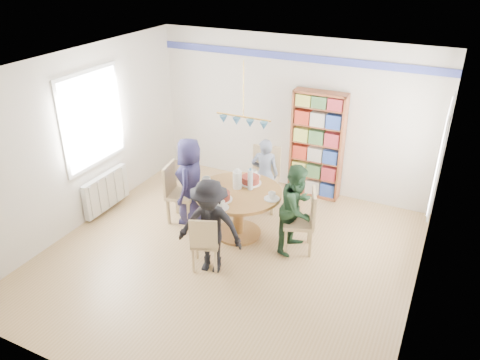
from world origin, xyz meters
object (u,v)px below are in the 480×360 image
Objects in this scene: bookshelf at (317,146)px; person_far at (265,174)px; dining_table at (238,202)px; chair_right at (305,218)px; person_right at (297,208)px; radiator at (106,191)px; person_near at (210,227)px; chair_far at (265,175)px; chair_left at (177,190)px; person_left at (191,181)px; chair_near at (205,241)px.

person_far is at bearing -127.85° from bookshelf.
dining_table is 1.03m from chair_right.
person_right is (0.91, 0.03, 0.11)m from dining_table.
radiator is 0.75× the size of person_right.
chair_right is at bearing 35.13° from person_near.
chair_far is at bearing 51.76° from person_right.
dining_table is at bearing 7.32° from radiator.
radiator is 2.65m from chair_far.
person_right is at bearing 2.08° from dining_table.
bookshelf reaches higher than person_far.
chair_left is 0.71× the size of person_near.
chair_right is at bearing 5.83° from radiator.
person_far is at bearing 28.23° from radiator.
bookshelf is at bearing 67.44° from person_near.
dining_table is at bearing 73.58° from person_left.
bookshelf reaches higher than chair_near.
dining_table is 1.35× the size of chair_right.
person_right is at bearing 38.36° from person_near.
chair_left is at bearing -133.78° from bookshelf.
chair_near is at bearing -16.71° from radiator.
chair_near is at bearing -164.81° from person_near.
person_left reaches higher than radiator.
bookshelf reaches higher than person_right.
chair_far reaches higher than dining_table.
radiator is at bearing -145.19° from bookshelf.
person_near is at bearing -39.22° from chair_left.
chair_far is (0.01, 0.98, 0.02)m from dining_table.
radiator is 1.52m from person_left.
chair_right is at bearing 2.17° from chair_left.
chair_near is at bearing -90.97° from chair_far.
person_left is (-0.83, 1.02, 0.24)m from chair_near.
person_near is (0.03, -1.89, 0.06)m from person_far.
chair_right is at bearing -42.82° from chair_far.
person_left is 1.03× the size of person_near.
person_far reaches higher than chair_near.
dining_table is 0.95m from person_near.
radiator is at bearing -174.17° from chair_right.
radiator is 2.32m from dining_table.
person_near reaches higher than chair_near.
dining_table is at bearing -177.53° from chair_right.
bookshelf reaches higher than person_near.
bookshelf is (1.71, 1.78, 0.39)m from chair_left.
person_far is (-1.01, 0.90, 0.09)m from chair_right.
chair_far is at bearing 137.18° from chair_right.
chair_right is at bearing 76.53° from person_left.
chair_far is at bearing 89.30° from dining_table.
chair_left is 0.29m from person_left.
chair_far is 1.93m from person_near.
person_near is (-0.98, -0.99, 0.15)m from chair_right.
chair_right is 1.35m from person_far.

